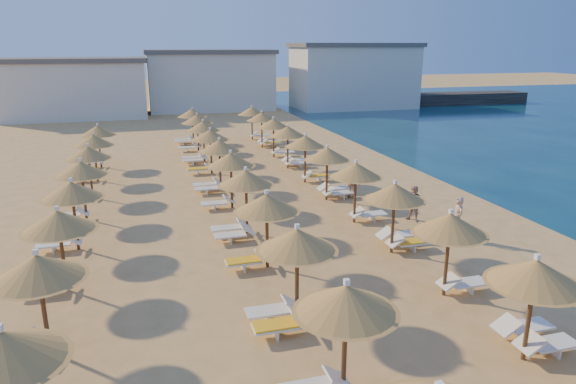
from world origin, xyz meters
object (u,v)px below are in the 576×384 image
object	(u,v)px
parasol_row_east	(341,162)
jetty	(422,99)
parasol_row_west	(238,169)
beachgoer_a	(457,218)
beachgoer_b	(414,204)
beachgoer_c	(352,183)

from	to	relation	value
parasol_row_east	jetty	bearing A→B (deg)	55.25
parasol_row_west	beachgoer_a	size ratio (longest dim) A/B	23.76
parasol_row_west	beachgoer_a	bearing A→B (deg)	-30.87
parasol_row_west	beachgoer_b	bearing A→B (deg)	-17.73
jetty	beachgoer_c	size ratio (longest dim) A/B	18.78
beachgoer_c	beachgoer_a	distance (m)	7.11
jetty	beachgoer_a	distance (m)	51.18
jetty	beachgoer_c	distance (m)	46.31
parasol_row_east	beachgoer_a	size ratio (longest dim) A/B	23.76
parasol_row_east	parasol_row_west	world-z (taller)	same
beachgoer_c	beachgoer_b	size ratio (longest dim) A/B	0.95
jetty	beachgoer_a	world-z (taller)	beachgoer_a
jetty	beachgoer_a	xyz separation A→B (m)	(-24.44, -44.97, 0.16)
parasol_row_east	beachgoer_a	bearing A→B (deg)	-56.47
parasol_row_east	beachgoer_a	world-z (taller)	parasol_row_east
beachgoer_a	parasol_row_west	bearing A→B (deg)	-112.96
beachgoer_a	parasol_row_east	bearing A→B (deg)	-138.56
beachgoer_c	beachgoer_b	world-z (taller)	beachgoer_b
jetty	beachgoer_b	distance (m)	49.29
beachgoer_c	beachgoer_a	world-z (taller)	beachgoer_a
parasol_row_west	beachgoer_a	world-z (taller)	parasol_row_west
jetty	parasol_row_east	world-z (taller)	parasol_row_east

